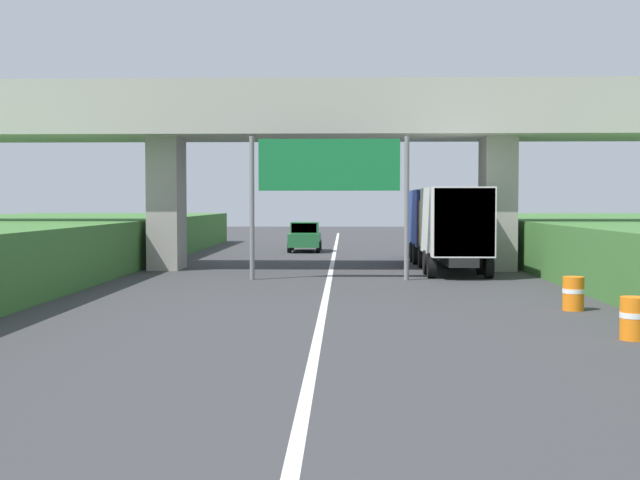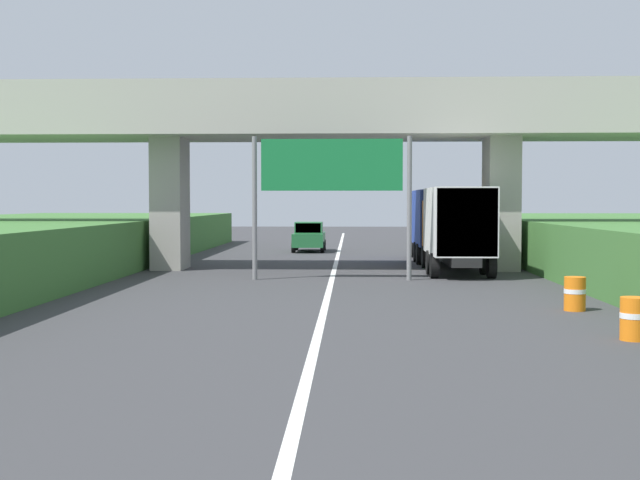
% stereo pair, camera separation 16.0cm
% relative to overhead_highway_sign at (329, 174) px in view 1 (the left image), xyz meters
% --- Properties ---
extents(lane_centre_stripe, '(0.20, 98.89, 0.01)m').
position_rel_overhead_highway_sign_xyz_m(lane_centre_stripe, '(0.00, -2.48, -3.90)').
color(lane_centre_stripe, white).
rests_on(lane_centre_stripe, ground).
extents(overpass_bridge, '(40.00, 4.80, 7.79)m').
position_rel_overhead_highway_sign_xyz_m(overpass_bridge, '(0.00, 4.88, 1.98)').
color(overpass_bridge, '#ADA89E').
rests_on(overpass_bridge, ground).
extents(overhead_highway_sign, '(5.88, 0.18, 5.29)m').
position_rel_overhead_highway_sign_xyz_m(overhead_highway_sign, '(0.00, 0.00, 0.00)').
color(overhead_highway_sign, slate).
rests_on(overhead_highway_sign, ground).
extents(truck_orange, '(2.44, 7.30, 3.44)m').
position_rel_overhead_highway_sign_xyz_m(truck_orange, '(4.93, 3.11, -1.97)').
color(truck_orange, black).
rests_on(truck_orange, ground).
extents(truck_blue, '(2.44, 7.30, 3.44)m').
position_rel_overhead_highway_sign_xyz_m(truck_blue, '(4.94, 10.18, -1.97)').
color(truck_blue, black).
rests_on(truck_blue, ground).
extents(car_green, '(1.86, 4.10, 1.72)m').
position_rel_overhead_highway_sign_xyz_m(car_green, '(-1.74, 17.94, -3.05)').
color(car_green, '#236B38').
rests_on(car_green, ground).
extents(construction_barrel_3, '(0.57, 0.57, 0.90)m').
position_rel_overhead_highway_sign_xyz_m(construction_barrel_3, '(6.60, -13.46, -3.44)').
color(construction_barrel_3, orange).
rests_on(construction_barrel_3, ground).
extents(construction_barrel_4, '(0.57, 0.57, 0.90)m').
position_rel_overhead_highway_sign_xyz_m(construction_barrel_4, '(6.64, -8.65, -3.44)').
color(construction_barrel_4, orange).
rests_on(construction_barrel_4, ground).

